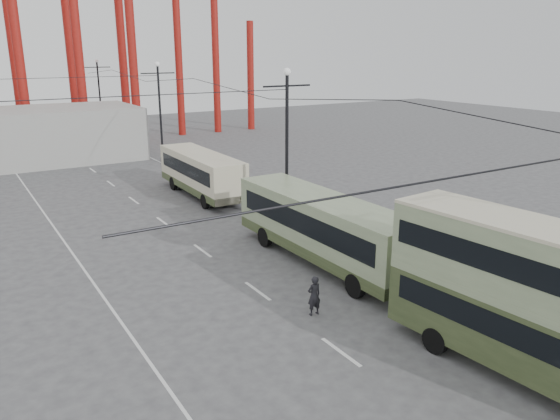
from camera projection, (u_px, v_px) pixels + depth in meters
ground at (448, 402)px, 16.57m from camera, size 160.00×160.00×0.00m
road_markings at (179, 231)px, 32.22m from camera, size 12.52×120.00×0.01m
lamp_post_mid at (287, 147)px, 32.78m from camera, size 3.20×0.44×9.32m
lamp_post_far at (160, 113)px, 50.74m from camera, size 3.20×0.44×9.32m
lamp_post_distant at (100, 97)px, 68.70m from camera, size 3.20×0.44×9.32m
fairground_shed at (17, 137)px, 51.21m from camera, size 22.00×10.00×5.00m
double_decker_bus at (535, 296)px, 17.03m from camera, size 3.31×9.84×5.19m
single_decker_green at (323, 227)px, 26.98m from camera, size 2.87×11.95×3.37m
single_decker_cream at (201, 172)px, 39.61m from camera, size 2.73×10.20×3.16m
pedestrian at (314, 296)px, 21.85m from camera, size 0.61×0.41×1.67m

